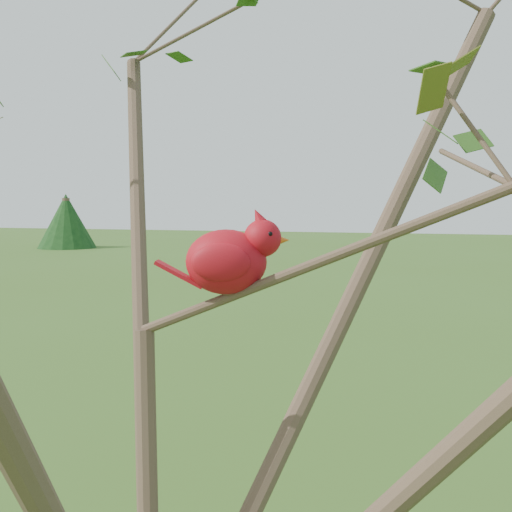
{
  "coord_description": "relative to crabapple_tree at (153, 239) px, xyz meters",
  "views": [
    {
      "loc": [
        0.43,
        -0.93,
        2.18
      ],
      "look_at": [
        0.16,
        0.1,
        2.09
      ],
      "focal_mm": 45.0,
      "sensor_mm": 36.0,
      "label": 1
    }
  ],
  "objects": [
    {
      "name": "distant_trees",
      "position": [
        1.74,
        25.77,
        -0.5
      ],
      "size": [
        37.91,
        15.77,
        3.86
      ],
      "color": "#463125",
      "rests_on": "ground"
    },
    {
      "name": "crabapple_tree",
      "position": [
        0.0,
        0.0,
        0.0
      ],
      "size": [
        2.35,
        2.05,
        2.95
      ],
      "color": "#463125",
      "rests_on": "ground"
    },
    {
      "name": "cardinal",
      "position": [
        0.09,
        0.11,
        -0.04
      ],
      "size": [
        0.23,
        0.13,
        0.16
      ],
      "rotation": [
        0.0,
        0.0,
        0.23
      ],
      "color": "#B00F1D",
      "rests_on": "ground"
    }
  ]
}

